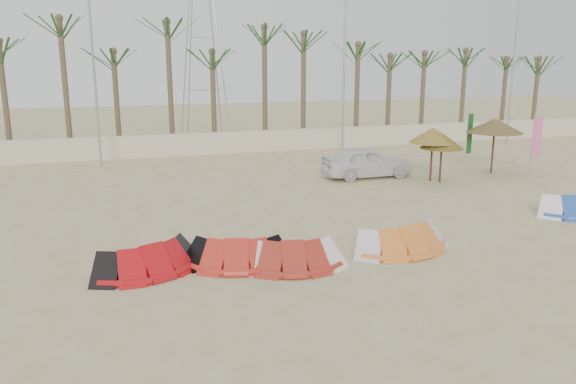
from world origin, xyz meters
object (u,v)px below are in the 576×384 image
object	(u,v)px
kite_red_left	(149,255)
car	(367,162)
kite_red_mid	(235,249)
parasol_right	(495,126)
kite_orange	(399,235)
parasol_mid	(433,135)
kite_red_right	(289,251)
parasol_left	(442,141)

from	to	relation	value
kite_red_left	car	xyz separation A→B (m)	(10.97, 9.29, 0.33)
kite_red_mid	parasol_right	xyz separation A→B (m)	(15.07, 8.55, 1.97)
kite_orange	parasol_right	bearing A→B (deg)	41.28
kite_orange	parasol_mid	size ratio (longest dim) A/B	1.35
parasol_mid	car	xyz separation A→B (m)	(-2.49, 1.71, -1.41)
kite_orange	kite_red_mid	bearing A→B (deg)	176.70
kite_red_right	parasol_right	world-z (taller)	parasol_right
car	parasol_right	bearing A→B (deg)	-98.80
kite_red_left	parasol_mid	size ratio (longest dim) A/B	1.38
kite_red_left	parasol_mid	xyz separation A→B (m)	(13.46, 7.58, 1.74)
kite_red_right	car	xyz separation A→B (m)	(7.26, 10.19, 0.33)
kite_red_left	kite_red_mid	size ratio (longest dim) A/B	1.06
kite_orange	car	bearing A→B (deg)	69.70
kite_red_right	car	world-z (taller)	car
parasol_left	car	world-z (taller)	parasol_left
parasol_mid	kite_red_right	bearing A→B (deg)	-139.00
kite_red_left	parasol_right	size ratio (longest dim) A/B	1.26
parasol_left	parasol_right	size ratio (longest dim) A/B	0.83
parasol_left	parasol_right	world-z (taller)	parasol_right
parasol_left	car	bearing A→B (deg)	143.26
kite_red_mid	parasol_mid	xyz separation A→B (m)	(11.13, 7.84, 1.74)
kite_red_mid	car	xyz separation A→B (m)	(8.64, 9.55, 0.33)
kite_red_mid	kite_red_left	bearing A→B (deg)	173.62
parasol_left	kite_red_left	bearing A→B (deg)	-152.27
kite_red_left	parasol_left	bearing A→B (deg)	27.73
kite_red_right	parasol_right	distance (m)	16.60
parasol_left	car	xyz separation A→B (m)	(-2.77, 2.07, -1.18)
kite_red_mid	kite_red_right	world-z (taller)	same
parasol_left	parasol_right	distance (m)	3.84
kite_red_left	kite_orange	distance (m)	7.35
kite_orange	parasol_mid	distance (m)	10.33
kite_red_right	parasol_mid	xyz separation A→B (m)	(9.75, 8.48, 1.74)
kite_red_left	car	distance (m)	14.38
parasol_right	kite_red_mid	bearing A→B (deg)	-150.43
kite_red_mid	kite_red_right	xyz separation A→B (m)	(1.38, -0.63, -0.00)
kite_orange	kite_red_right	bearing A→B (deg)	-174.53
kite_red_right	car	bearing A→B (deg)	54.54
kite_red_right	parasol_mid	size ratio (longest dim) A/B	1.25
parasol_right	car	bearing A→B (deg)	171.14
kite_red_mid	parasol_left	world-z (taller)	parasol_left
kite_red_mid	parasol_right	size ratio (longest dim) A/B	1.18
kite_orange	parasol_left	distance (m)	10.19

